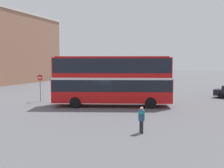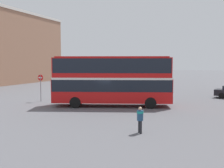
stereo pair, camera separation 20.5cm
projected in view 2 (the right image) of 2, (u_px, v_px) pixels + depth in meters
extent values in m
plane|color=#5B5B60|center=(101.00, 106.00, 24.39)|extent=(240.00, 240.00, 0.00)
cube|color=red|center=(112.00, 90.00, 24.40)|extent=(11.08, 5.83, 2.17)
cube|color=red|center=(112.00, 68.00, 24.23)|extent=(10.91, 5.71, 1.93)
cube|color=black|center=(112.00, 85.00, 24.36)|extent=(10.99, 5.83, 1.07)
cube|color=black|center=(112.00, 66.00, 24.21)|extent=(10.76, 5.69, 1.31)
cube|color=silver|center=(112.00, 78.00, 24.31)|extent=(10.99, 5.82, 0.20)
cube|color=#A91111|center=(112.00, 57.00, 24.15)|extent=(10.39, 5.39, 0.10)
cylinder|color=black|center=(148.00, 99.00, 25.47)|extent=(1.06, 0.61, 1.02)
cylinder|color=black|center=(150.00, 103.00, 23.20)|extent=(1.06, 0.61, 1.02)
cylinder|color=black|center=(80.00, 99.00, 25.76)|extent=(1.06, 0.61, 1.02)
cylinder|color=black|center=(75.00, 102.00, 23.50)|extent=(1.06, 0.61, 1.02)
cylinder|color=#232328|center=(141.00, 127.00, 15.02)|extent=(0.14, 0.14, 0.75)
cylinder|color=#232328|center=(139.00, 126.00, 15.24)|extent=(0.14, 0.14, 0.75)
cylinder|color=navy|center=(140.00, 115.00, 15.07)|extent=(0.50, 0.50, 0.59)
cylinder|color=teal|center=(140.00, 112.00, 15.06)|extent=(0.53, 0.53, 0.13)
sphere|color=#D8A884|center=(140.00, 109.00, 15.04)|extent=(0.20, 0.20, 0.20)
cylinder|color=black|center=(224.00, 94.00, 30.90)|extent=(0.69, 0.37, 0.66)
cylinder|color=black|center=(222.00, 96.00, 29.64)|extent=(0.69, 0.37, 0.66)
cylinder|color=gray|center=(41.00, 88.00, 27.33)|extent=(0.08, 0.08, 2.79)
cylinder|color=red|center=(40.00, 78.00, 27.24)|extent=(0.64, 0.03, 0.64)
cube|color=white|center=(40.00, 78.00, 27.24)|extent=(0.45, 0.04, 0.11)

